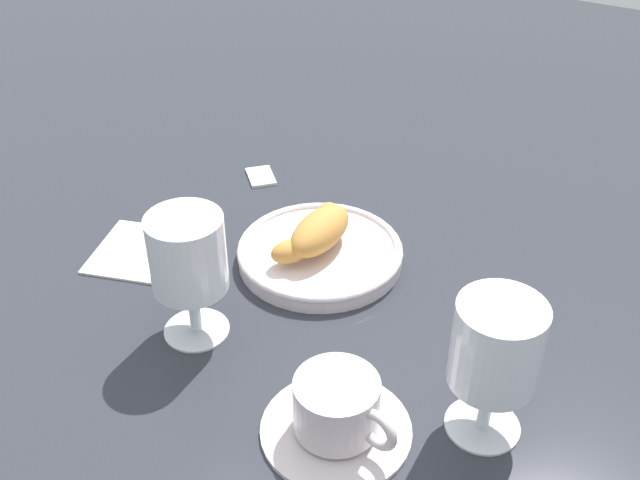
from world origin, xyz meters
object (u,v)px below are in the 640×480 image
pastry_plate (320,253)px  folded_napkin (142,251)px  juice_glass_left (188,258)px  sugar_packet (261,175)px  croissant_large (318,231)px  coffee_cup_near (337,412)px  juice_glass_right (496,352)px

pastry_plate → folded_napkin: (-0.09, 0.19, -0.01)m
pastry_plate → juice_glass_left: (-0.17, 0.05, 0.08)m
juice_glass_left → sugar_packet: juice_glass_left is taller
croissant_large → sugar_packet: croissant_large is taller
coffee_cup_near → juice_glass_left: bearing=76.6°
juice_glass_right → folded_napkin: size_ratio=1.27×
sugar_packet → folded_napkin: bearing=128.0°
sugar_packet → juice_glass_left: bearing=156.0°
juice_glass_left → folded_napkin: (0.08, 0.14, -0.09)m
juice_glass_left → pastry_plate: bearing=-16.9°
croissant_large → sugar_packet: 0.21m
croissant_large → folded_napkin: 0.21m
coffee_cup_near → juice_glass_left: size_ratio=0.97×
juice_glass_right → sugar_packet: juice_glass_right is taller
coffee_cup_near → croissant_large: bearing=33.7°
coffee_cup_near → pastry_plate: bearing=33.2°
juice_glass_left → sugar_packet: (0.29, 0.11, -0.09)m
juice_glass_right → sugar_packet: (0.27, 0.41, -0.09)m
croissant_large → juice_glass_left: 0.18m
juice_glass_left → folded_napkin: 0.18m
folded_napkin → juice_glass_right: bearing=-96.8°
folded_napkin → sugar_packet: bearing=-6.7°
coffee_cup_near → juice_glass_right: (0.07, -0.11, 0.07)m
croissant_large → pastry_plate: bearing=-92.0°
pastry_plate → croissant_large: croissant_large is taller
coffee_cup_near → sugar_packet: coffee_cup_near is taller
juice_glass_left → juice_glass_right: (0.03, -0.30, -0.00)m
sugar_packet → croissant_large: bearing=-172.9°
juice_glass_left → folded_napkin: bearing=60.9°
croissant_large → coffee_cup_near: bearing=-146.3°
croissant_large → sugar_packet: (0.12, 0.16, -0.04)m
juice_glass_left → juice_glass_right: size_ratio=1.00×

